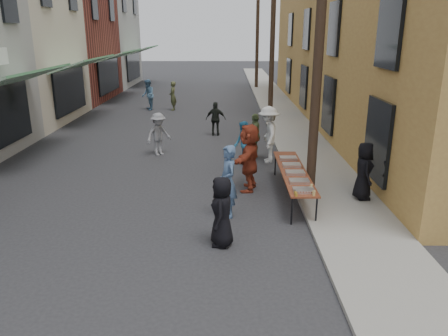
{
  "coord_description": "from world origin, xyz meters",
  "views": [
    {
      "loc": [
        1.97,
        -8.52,
        4.43
      ],
      "look_at": [
        1.9,
        1.42,
        1.3
      ],
      "focal_mm": 35.0,
      "sensor_mm": 36.0,
      "label": 1
    }
  ],
  "objects_px": {
    "utility_pole_near": "(320,28)",
    "catering_tray_sausage": "(303,190)",
    "guest_front_c": "(243,144)",
    "guest_front_a": "(222,212)",
    "utility_pole_mid": "(273,29)",
    "utility_pole_far": "(257,30)",
    "serving_table": "(293,172)",
    "server": "(364,171)"
  },
  "relations": [
    {
      "from": "guest_front_a",
      "to": "guest_front_c",
      "type": "xyz_separation_m",
      "value": [
        0.66,
        5.76,
        -0.0
      ]
    },
    {
      "from": "utility_pole_mid",
      "to": "serving_table",
      "type": "distance_m",
      "value": 12.66
    },
    {
      "from": "catering_tray_sausage",
      "to": "utility_pole_far",
      "type": "bearing_deg",
      "value": 88.89
    },
    {
      "from": "server",
      "to": "catering_tray_sausage",
      "type": "bearing_deg",
      "value": 125.06
    },
    {
      "from": "serving_table",
      "to": "guest_front_a",
      "type": "height_order",
      "value": "guest_front_a"
    },
    {
      "from": "utility_pole_far",
      "to": "guest_front_c",
      "type": "distance_m",
      "value": 21.62
    },
    {
      "from": "serving_table",
      "to": "server",
      "type": "xyz_separation_m",
      "value": [
        1.8,
        -0.4,
        0.16
      ]
    },
    {
      "from": "guest_front_a",
      "to": "server",
      "type": "xyz_separation_m",
      "value": [
        3.74,
        2.51,
        0.1
      ]
    },
    {
      "from": "utility_pole_mid",
      "to": "utility_pole_near",
      "type": "bearing_deg",
      "value": -90.0
    },
    {
      "from": "utility_pole_near",
      "to": "server",
      "type": "relative_size",
      "value": 5.79
    },
    {
      "from": "server",
      "to": "guest_front_c",
      "type": "bearing_deg",
      "value": 43.79
    },
    {
      "from": "guest_front_a",
      "to": "server",
      "type": "relative_size",
      "value": 0.99
    },
    {
      "from": "utility_pole_mid",
      "to": "serving_table",
      "type": "bearing_deg",
      "value": -92.37
    },
    {
      "from": "utility_pole_mid",
      "to": "serving_table",
      "type": "xyz_separation_m",
      "value": [
        -0.5,
        -12.07,
        -3.79
      ]
    },
    {
      "from": "utility_pole_mid",
      "to": "guest_front_c",
      "type": "bearing_deg",
      "value": -100.94
    },
    {
      "from": "utility_pole_near",
      "to": "catering_tray_sausage",
      "type": "xyz_separation_m",
      "value": [
        -0.5,
        -1.72,
        -3.71
      ]
    },
    {
      "from": "guest_front_c",
      "to": "utility_pole_mid",
      "type": "bearing_deg",
      "value": 151.52
    },
    {
      "from": "utility_pole_near",
      "to": "guest_front_c",
      "type": "distance_m",
      "value": 4.98
    },
    {
      "from": "utility_pole_mid",
      "to": "guest_front_a",
      "type": "relative_size",
      "value": 5.83
    },
    {
      "from": "utility_pole_near",
      "to": "utility_pole_far",
      "type": "bearing_deg",
      "value": 90.0
    },
    {
      "from": "utility_pole_mid",
      "to": "catering_tray_sausage",
      "type": "xyz_separation_m",
      "value": [
        -0.5,
        -13.72,
        -3.71
      ]
    },
    {
      "from": "catering_tray_sausage",
      "to": "guest_front_a",
      "type": "height_order",
      "value": "guest_front_a"
    },
    {
      "from": "utility_pole_near",
      "to": "catering_tray_sausage",
      "type": "distance_m",
      "value": 4.12
    },
    {
      "from": "utility_pole_mid",
      "to": "utility_pole_far",
      "type": "height_order",
      "value": "same"
    },
    {
      "from": "serving_table",
      "to": "guest_front_a",
      "type": "relative_size",
      "value": 2.59
    },
    {
      "from": "utility_pole_mid",
      "to": "utility_pole_far",
      "type": "bearing_deg",
      "value": 90.0
    },
    {
      "from": "utility_pole_mid",
      "to": "guest_front_c",
      "type": "xyz_separation_m",
      "value": [
        -1.78,
        -9.22,
        -3.73
      ]
    },
    {
      "from": "utility_pole_near",
      "to": "guest_front_a",
      "type": "xyz_separation_m",
      "value": [
        -2.44,
        -2.98,
        -3.73
      ]
    },
    {
      "from": "utility_pole_far",
      "to": "guest_front_c",
      "type": "relative_size",
      "value": 5.84
    },
    {
      "from": "guest_front_a",
      "to": "guest_front_c",
      "type": "relative_size",
      "value": 1.0
    },
    {
      "from": "catering_tray_sausage",
      "to": "utility_pole_near",
      "type": "bearing_deg",
      "value": 73.76
    },
    {
      "from": "guest_front_c",
      "to": "server",
      "type": "relative_size",
      "value": 0.99
    },
    {
      "from": "utility_pole_near",
      "to": "catering_tray_sausage",
      "type": "bearing_deg",
      "value": -106.24
    },
    {
      "from": "utility_pole_far",
      "to": "guest_front_a",
      "type": "distance_m",
      "value": 27.35
    },
    {
      "from": "utility_pole_mid",
      "to": "server",
      "type": "relative_size",
      "value": 5.79
    },
    {
      "from": "utility_pole_mid",
      "to": "utility_pole_far",
      "type": "relative_size",
      "value": 1.0
    },
    {
      "from": "serving_table",
      "to": "guest_front_c",
      "type": "bearing_deg",
      "value": 114.24
    },
    {
      "from": "guest_front_a",
      "to": "guest_front_c",
      "type": "distance_m",
      "value": 5.8
    },
    {
      "from": "utility_pole_near",
      "to": "catering_tray_sausage",
      "type": "height_order",
      "value": "utility_pole_near"
    },
    {
      "from": "utility_pole_near",
      "to": "guest_front_a",
      "type": "relative_size",
      "value": 5.83
    },
    {
      "from": "serving_table",
      "to": "server",
      "type": "relative_size",
      "value": 2.57
    },
    {
      "from": "guest_front_a",
      "to": "catering_tray_sausage",
      "type": "bearing_deg",
      "value": 128.73
    }
  ]
}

